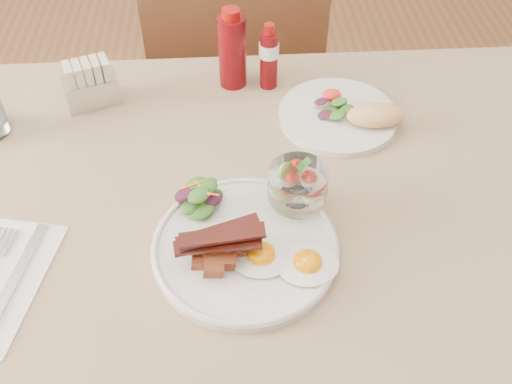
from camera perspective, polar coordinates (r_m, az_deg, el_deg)
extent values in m
cylinder|color=#54311A|center=(1.56, -23.55, -2.29)|extent=(0.06, 0.06, 0.71)
cylinder|color=#54311A|center=(1.58, 20.51, -0.33)|extent=(0.06, 0.06, 0.71)
cube|color=#54311A|center=(0.93, -0.74, -2.68)|extent=(1.30, 0.85, 0.04)
cube|color=#9E8261|center=(0.92, -0.75, -1.83)|extent=(1.33, 0.88, 0.00)
cylinder|color=#54311A|center=(1.70, -7.68, 0.53)|extent=(0.04, 0.04, 0.45)
cylinder|color=#54311A|center=(1.70, 4.45, 1.07)|extent=(0.04, 0.04, 0.45)
cylinder|color=#54311A|center=(1.97, -7.36, 8.10)|extent=(0.04, 0.04, 0.45)
cylinder|color=#54311A|center=(1.97, 3.23, 8.56)|extent=(0.04, 0.04, 0.45)
cube|color=#54311A|center=(1.67, -2.05, 11.01)|extent=(0.42, 0.42, 0.03)
cube|color=#54311A|center=(1.37, -1.99, 14.12)|extent=(0.42, 0.03, 0.46)
cylinder|color=silver|center=(0.86, -1.09, -5.63)|extent=(0.28, 0.28, 0.02)
ellipsoid|color=silver|center=(0.83, 5.16, -7.17)|extent=(0.12, 0.11, 0.01)
ellipsoid|color=orange|center=(0.82, 5.18, -6.93)|extent=(0.04, 0.04, 0.03)
ellipsoid|color=silver|center=(0.83, 0.52, -6.44)|extent=(0.12, 0.11, 0.01)
ellipsoid|color=orange|center=(0.83, 0.53, -6.20)|extent=(0.04, 0.04, 0.03)
cube|color=brown|center=(0.83, -4.25, -5.61)|extent=(0.03, 0.03, 0.03)
cube|color=brown|center=(0.82, -3.04, -6.70)|extent=(0.03, 0.03, 0.03)
cube|color=brown|center=(0.82, -5.64, -6.80)|extent=(0.03, 0.03, 0.02)
cube|color=brown|center=(0.83, -1.99, -5.64)|extent=(0.03, 0.03, 0.03)
cube|color=brown|center=(0.81, -4.26, -7.42)|extent=(0.03, 0.03, 0.03)
cube|color=brown|center=(0.84, -5.24, -5.18)|extent=(0.03, 0.03, 0.02)
cube|color=brown|center=(0.81, -3.28, -5.28)|extent=(0.03, 0.03, 0.03)
cube|color=brown|center=(0.81, -4.46, -5.55)|extent=(0.03, 0.03, 0.02)
cube|color=brown|center=(0.82, -2.54, -4.96)|extent=(0.03, 0.03, 0.03)
cube|color=#44100B|center=(0.81, -4.01, -4.93)|extent=(0.12, 0.04, 0.01)
cube|color=#44100B|center=(0.80, -3.72, -5.22)|extent=(0.12, 0.03, 0.01)
cube|color=#44100B|center=(0.81, -3.77, -4.07)|extent=(0.12, 0.06, 0.01)
cube|color=#44100B|center=(0.79, -3.40, -4.36)|extent=(0.12, 0.03, 0.01)
ellipsoid|color=#265316|center=(0.90, -5.69, -1.30)|extent=(0.04, 0.03, 0.01)
ellipsoid|color=#265316|center=(0.90, -4.44, -0.58)|extent=(0.04, 0.03, 0.01)
ellipsoid|color=#3B1226|center=(0.91, -6.81, -0.49)|extent=(0.04, 0.02, 0.01)
ellipsoid|color=#265316|center=(0.88, -5.32, -1.87)|extent=(0.04, 0.03, 0.01)
ellipsoid|color=#265316|center=(0.88, -6.47, -1.43)|extent=(0.04, 0.03, 0.01)
ellipsoid|color=#3B1226|center=(0.88, -4.35, -0.76)|extent=(0.03, 0.02, 0.01)
ellipsoid|color=#265316|center=(0.90, -6.05, 0.64)|extent=(0.04, 0.03, 0.01)
ellipsoid|color=#265316|center=(0.89, -4.94, 0.65)|extent=(0.04, 0.02, 0.01)
ellipsoid|color=#3B1226|center=(0.88, -7.25, -0.29)|extent=(0.03, 0.02, 0.01)
ellipsoid|color=#265316|center=(0.87, -5.71, -0.31)|extent=(0.04, 0.03, 0.01)
ellipsoid|color=#265316|center=(0.88, -4.84, 0.43)|extent=(0.03, 0.02, 0.01)
cylinder|color=orange|center=(0.88, -5.42, 0.42)|extent=(0.03, 0.04, 0.01)
cylinder|color=orange|center=(0.88, -6.41, 0.69)|extent=(0.04, 0.02, 0.01)
cylinder|color=orange|center=(0.87, -4.99, -0.09)|extent=(0.04, 0.02, 0.01)
cylinder|color=white|center=(0.90, 4.03, -1.27)|extent=(0.05, 0.05, 0.01)
cylinder|color=white|center=(0.89, 4.08, -0.73)|extent=(0.02, 0.02, 0.02)
cylinder|color=white|center=(0.86, 4.19, 0.76)|extent=(0.09, 0.09, 0.05)
cylinder|color=beige|center=(0.87, 3.18, 0.41)|extent=(0.02, 0.02, 0.01)
cylinder|color=beige|center=(0.87, 5.21, 0.48)|extent=(0.02, 0.02, 0.01)
cylinder|color=beige|center=(0.88, 3.82, 1.42)|extent=(0.02, 0.02, 0.01)
cylinder|color=#92B637|center=(0.86, 3.25, 1.79)|extent=(0.04, 0.04, 0.01)
cone|color=red|center=(0.85, 5.32, 1.42)|extent=(0.02, 0.02, 0.03)
cone|color=red|center=(0.84, 3.51, 1.37)|extent=(0.02, 0.02, 0.03)
cone|color=red|center=(0.86, 4.10, 2.75)|extent=(0.02, 0.02, 0.03)
ellipsoid|color=#378B32|center=(0.84, 4.58, 2.62)|extent=(0.02, 0.01, 0.00)
ellipsoid|color=#378B32|center=(0.84, 5.03, 2.97)|extent=(0.02, 0.01, 0.00)
cylinder|color=silver|center=(1.09, 8.17, 7.57)|extent=(0.22, 0.22, 0.01)
ellipsoid|color=#265316|center=(1.08, 7.33, 8.05)|extent=(0.04, 0.03, 0.01)
ellipsoid|color=#265316|center=(1.10, 8.34, 8.76)|extent=(0.03, 0.02, 0.01)
ellipsoid|color=#3B1226|center=(1.07, 6.95, 7.73)|extent=(0.03, 0.02, 0.01)
ellipsoid|color=#265316|center=(1.06, 8.11, 7.63)|extent=(0.03, 0.03, 0.01)
ellipsoid|color=#265316|center=(1.08, 9.04, 8.22)|extent=(0.03, 0.02, 0.01)
ellipsoid|color=#3B1226|center=(1.08, 6.51, 8.97)|extent=(0.03, 0.02, 0.01)
ellipsoid|color=#265316|center=(1.08, 8.28, 8.92)|extent=(0.03, 0.02, 0.01)
ellipsoid|color=red|center=(1.10, 7.54, 9.41)|extent=(0.04, 0.03, 0.02)
ellipsoid|color=tan|center=(1.06, 11.94, 7.61)|extent=(0.11, 0.06, 0.04)
cylinder|color=#560409|center=(1.13, -2.39, 13.83)|extent=(0.07, 0.07, 0.14)
cylinder|color=maroon|center=(1.09, -2.52, 17.39)|extent=(0.04, 0.04, 0.02)
cylinder|color=#560409|center=(1.13, 1.28, 13.01)|extent=(0.04, 0.04, 0.12)
cylinder|color=silver|center=(1.12, 1.31, 14.04)|extent=(0.04, 0.04, 0.03)
cylinder|color=maroon|center=(1.10, 1.34, 15.96)|extent=(0.02, 0.02, 0.02)
cube|color=silver|center=(1.15, -16.06, 9.70)|extent=(0.11, 0.08, 0.06)
cube|color=#C4AD8A|center=(1.13, -18.07, 10.57)|extent=(0.03, 0.05, 0.06)
cube|color=#C4AD8A|center=(1.13, -17.24, 10.81)|extent=(0.03, 0.05, 0.06)
cube|color=#C4AD8A|center=(1.13, -16.41, 11.04)|extent=(0.03, 0.05, 0.06)
cube|color=#C4AD8A|center=(1.13, -15.58, 11.27)|extent=(0.03, 0.05, 0.06)
cube|color=#C4AD8A|center=(1.13, -14.75, 11.49)|extent=(0.03, 0.05, 0.06)
cube|color=silver|center=(0.89, -23.14, -8.33)|extent=(0.06, 0.22, 0.00)
cube|color=silver|center=(0.95, -24.21, -4.49)|extent=(0.01, 0.05, 0.00)
cube|color=silver|center=(0.95, -23.73, -4.57)|extent=(0.01, 0.05, 0.00)
cube|color=silver|center=(0.94, -23.25, -4.66)|extent=(0.01, 0.05, 0.00)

